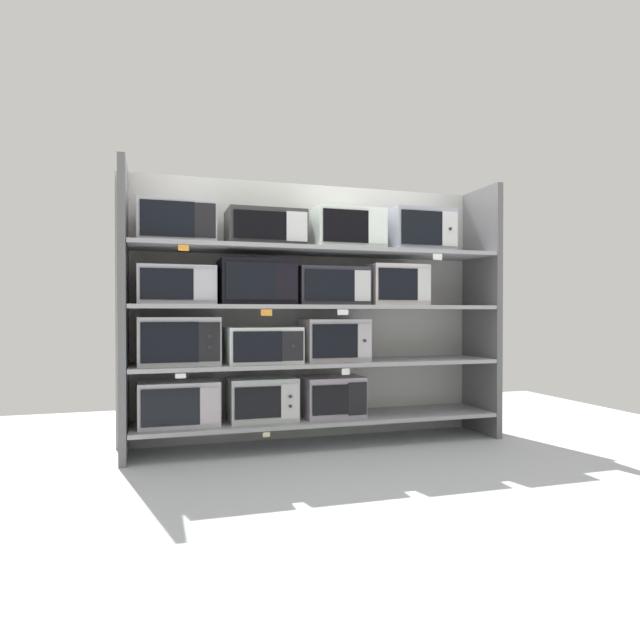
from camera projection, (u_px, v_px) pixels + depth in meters
name	position (u px, v px, depth m)	size (l,w,h in m)	color
ground	(369.00, 484.00, 3.27)	(6.77, 6.00, 0.02)	#B2B7BC
back_panel	(310.00, 311.00, 4.48)	(2.97, 0.04, 2.04)	#B2B2AD
upright_left	(124.00, 311.00, 3.80)	(0.05, 0.52, 2.04)	#5B5B5E
upright_right	(482.00, 311.00, 4.62)	(0.05, 0.52, 2.04)	#5B5B5E
shelf_0	(320.00, 419.00, 4.22)	(2.77, 0.52, 0.03)	#99999E
microwave_0	(179.00, 403.00, 3.91)	(0.56, 0.35, 0.31)	#BFB5BB
microwave_1	(262.00, 399.00, 4.09)	(0.49, 0.34, 0.32)	#B2BBB5
microwave_2	(333.00, 396.00, 4.25)	(0.45, 0.34, 0.31)	#A499A8
price_tag_0	(266.00, 435.00, 3.84)	(0.05, 0.00, 0.03)	beige
shelf_1	(320.00, 363.00, 4.22)	(2.77, 0.52, 0.03)	#99999E
microwave_3	(179.00, 341.00, 3.91)	(0.56, 0.37, 0.34)	#BABCBD
microwave_4	(262.00, 345.00, 4.08)	(0.53, 0.44, 0.26)	silver
microwave_5	(335.00, 340.00, 4.25)	(0.49, 0.35, 0.32)	#B9B0B6
price_tag_1	(181.00, 376.00, 3.66)	(0.07, 0.00, 0.03)	white
price_tag_2	(346.00, 372.00, 4.00)	(0.06, 0.00, 0.05)	white
shelf_2	(320.00, 307.00, 4.21)	(2.77, 0.52, 0.03)	#99999E
microwave_6	(177.00, 285.00, 3.90)	(0.53, 0.37, 0.27)	#BAB7C0
microwave_7	(256.00, 282.00, 4.06)	(0.54, 0.40, 0.33)	black
microwave_8	(330.00, 286.00, 4.23)	(0.54, 0.36, 0.29)	#31303A
microwave_9	(394.00, 285.00, 4.39)	(0.46, 0.38, 0.32)	silver
price_tag_3	(267.00, 313.00, 3.83)	(0.08, 0.00, 0.04)	orange
price_tag_4	(343.00, 312.00, 3.99)	(0.08, 0.00, 0.04)	white
shelf_3	(320.00, 251.00, 4.21)	(2.77, 0.52, 0.03)	#99999E
microwave_10	(177.00, 223.00, 3.90)	(0.53, 0.35, 0.30)	#B5B3BC
microwave_11	(265.00, 229.00, 4.08)	(0.56, 0.38, 0.27)	#303331
microwave_12	(346.00, 230.00, 4.26)	(0.53, 0.38, 0.31)	silver
microwave_13	(418.00, 231.00, 4.44)	(0.51, 0.40, 0.34)	#9B9EAB
price_tag_5	(184.00, 248.00, 3.66)	(0.07, 0.00, 0.04)	orange
price_tag_6	(438.00, 257.00, 4.21)	(0.08, 0.00, 0.05)	white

